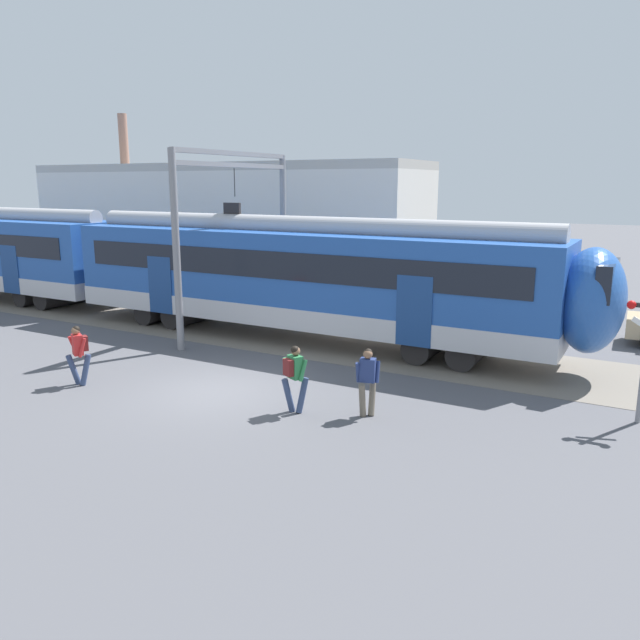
{
  "coord_description": "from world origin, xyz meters",
  "views": [
    {
      "loc": [
        10.06,
        -12.47,
        5.41
      ],
      "look_at": [
        1.59,
        2.69,
        1.6
      ],
      "focal_mm": 35.0,
      "sensor_mm": 36.0,
      "label": 1
    }
  ],
  "objects_px": {
    "pedestrian_green": "(294,373)",
    "commuter_train": "(121,261)",
    "pedestrian_red": "(79,350)",
    "pedestrian_navy": "(368,377)"
  },
  "relations": [
    {
      "from": "commuter_train",
      "to": "pedestrian_red",
      "type": "height_order",
      "value": "commuter_train"
    },
    {
      "from": "pedestrian_green",
      "to": "commuter_train",
      "type": "bearing_deg",
      "value": 152.82
    },
    {
      "from": "pedestrian_red",
      "to": "pedestrian_navy",
      "type": "bearing_deg",
      "value": 12.07
    },
    {
      "from": "pedestrian_red",
      "to": "pedestrian_green",
      "type": "bearing_deg",
      "value": 9.51
    },
    {
      "from": "commuter_train",
      "to": "pedestrian_red",
      "type": "xyz_separation_m",
      "value": [
        6.06,
        -7.36,
        -1.26
      ]
    },
    {
      "from": "pedestrian_green",
      "to": "pedestrian_navy",
      "type": "relative_size",
      "value": 1.0
    },
    {
      "from": "pedestrian_green",
      "to": "pedestrian_navy",
      "type": "xyz_separation_m",
      "value": [
        1.63,
        0.64,
        -0.03
      ]
    },
    {
      "from": "commuter_train",
      "to": "pedestrian_navy",
      "type": "xyz_separation_m",
      "value": [
        13.92,
        -5.68,
        -1.29
      ]
    },
    {
      "from": "commuter_train",
      "to": "pedestrian_navy",
      "type": "bearing_deg",
      "value": -22.19
    },
    {
      "from": "pedestrian_red",
      "to": "pedestrian_navy",
      "type": "relative_size",
      "value": 1.0
    }
  ]
}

